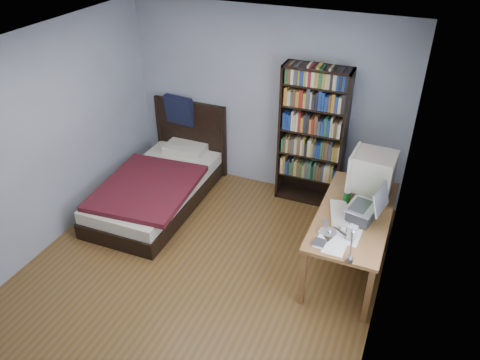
{
  "coord_description": "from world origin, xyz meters",
  "views": [
    {
      "loc": [
        1.94,
        -3.42,
        3.68
      ],
      "look_at": [
        0.28,
        0.55,
        0.99
      ],
      "focal_mm": 35.0,
      "sensor_mm": 36.0,
      "label": 1
    }
  ],
  "objects_px": {
    "laptop": "(363,211)",
    "desk_lamp": "(332,239)",
    "bed": "(160,184)",
    "bookshelf": "(312,137)",
    "keyboard": "(339,213)",
    "crt_monitor": "(371,172)",
    "speaker": "(352,233)",
    "soda_can": "(347,197)",
    "desk": "(358,214)"
  },
  "relations": [
    {
      "from": "desk_lamp",
      "to": "keyboard",
      "type": "relative_size",
      "value": 1.4
    },
    {
      "from": "laptop",
      "to": "keyboard",
      "type": "distance_m",
      "value": 0.26
    },
    {
      "from": "desk_lamp",
      "to": "bookshelf",
      "type": "bearing_deg",
      "value": 108.55
    },
    {
      "from": "desk_lamp",
      "to": "bookshelf",
      "type": "relative_size",
      "value": 0.34
    },
    {
      "from": "laptop",
      "to": "desk",
      "type": "bearing_deg",
      "value": 99.94
    },
    {
      "from": "desk",
      "to": "bed",
      "type": "height_order",
      "value": "bed"
    },
    {
      "from": "crt_monitor",
      "to": "bookshelf",
      "type": "relative_size",
      "value": 0.28
    },
    {
      "from": "desk",
      "to": "keyboard",
      "type": "bearing_deg",
      "value": -105.62
    },
    {
      "from": "crt_monitor",
      "to": "bed",
      "type": "xyz_separation_m",
      "value": [
        -2.71,
        -0.09,
        -0.78
      ]
    },
    {
      "from": "desk",
      "to": "desk_lamp",
      "type": "height_order",
      "value": "desk_lamp"
    },
    {
      "from": "desk",
      "to": "desk_lamp",
      "type": "bearing_deg",
      "value": -90.75
    },
    {
      "from": "laptop",
      "to": "bookshelf",
      "type": "height_order",
      "value": "bookshelf"
    },
    {
      "from": "desk",
      "to": "bed",
      "type": "xyz_separation_m",
      "value": [
        -2.65,
        -0.1,
        -0.16
      ]
    },
    {
      "from": "bookshelf",
      "to": "speaker",
      "type": "bearing_deg",
      "value": -62.12
    },
    {
      "from": "crt_monitor",
      "to": "laptop",
      "type": "xyz_separation_m",
      "value": [
        0.03,
        -0.52,
        -0.18
      ]
    },
    {
      "from": "desk_lamp",
      "to": "soda_can",
      "type": "height_order",
      "value": "desk_lamp"
    },
    {
      "from": "speaker",
      "to": "crt_monitor",
      "type": "bearing_deg",
      "value": 102.49
    },
    {
      "from": "crt_monitor",
      "to": "desk_lamp",
      "type": "height_order",
      "value": "desk_lamp"
    },
    {
      "from": "crt_monitor",
      "to": "speaker",
      "type": "distance_m",
      "value": 0.91
    },
    {
      "from": "keyboard",
      "to": "desk_lamp",
      "type": "bearing_deg",
      "value": -99.06
    },
    {
      "from": "desk",
      "to": "keyboard",
      "type": "xyz_separation_m",
      "value": [
        -0.15,
        -0.53,
        0.33
      ]
    },
    {
      "from": "crt_monitor",
      "to": "desk_lamp",
      "type": "distance_m",
      "value": 1.61
    },
    {
      "from": "laptop",
      "to": "desk_lamp",
      "type": "distance_m",
      "value": 1.15
    },
    {
      "from": "laptop",
      "to": "speaker",
      "type": "relative_size",
      "value": 2.62
    },
    {
      "from": "speaker",
      "to": "soda_can",
      "type": "height_order",
      "value": "speaker"
    },
    {
      "from": "soda_can",
      "to": "desk_lamp",
      "type": "bearing_deg",
      "value": -85.49
    },
    {
      "from": "soda_can",
      "to": "laptop",
      "type": "bearing_deg",
      "value": -51.21
    },
    {
      "from": "crt_monitor",
      "to": "keyboard",
      "type": "relative_size",
      "value": 1.16
    },
    {
      "from": "bookshelf",
      "to": "laptop",
      "type": "bearing_deg",
      "value": -54.4
    },
    {
      "from": "laptop",
      "to": "desk_lamp",
      "type": "height_order",
      "value": "desk_lamp"
    },
    {
      "from": "desk",
      "to": "speaker",
      "type": "height_order",
      "value": "speaker"
    },
    {
      "from": "bed",
      "to": "bookshelf",
      "type": "bearing_deg",
      "value": 23.68
    },
    {
      "from": "desk",
      "to": "crt_monitor",
      "type": "height_order",
      "value": "crt_monitor"
    },
    {
      "from": "desk_lamp",
      "to": "bed",
      "type": "height_order",
      "value": "desk_lamp"
    },
    {
      "from": "crt_monitor",
      "to": "keyboard",
      "type": "bearing_deg",
      "value": -112.44
    },
    {
      "from": "speaker",
      "to": "soda_can",
      "type": "bearing_deg",
      "value": 118.89
    },
    {
      "from": "desk_lamp",
      "to": "keyboard",
      "type": "xyz_separation_m",
      "value": [
        -0.13,
        1.08,
        -0.5
      ]
    },
    {
      "from": "desk_lamp",
      "to": "bed",
      "type": "distance_m",
      "value": 3.19
    },
    {
      "from": "keyboard",
      "to": "desk",
      "type": "bearing_deg",
      "value": 58.59
    },
    {
      "from": "speaker",
      "to": "bed",
      "type": "distance_m",
      "value": 2.87
    },
    {
      "from": "desk",
      "to": "desk_lamp",
      "type": "distance_m",
      "value": 1.81
    },
    {
      "from": "laptop",
      "to": "bed",
      "type": "xyz_separation_m",
      "value": [
        -2.74,
        0.44,
        -0.6
      ]
    },
    {
      "from": "crt_monitor",
      "to": "laptop",
      "type": "bearing_deg",
      "value": -86.5
    },
    {
      "from": "keyboard",
      "to": "bookshelf",
      "type": "distance_m",
      "value": 1.41
    },
    {
      "from": "bookshelf",
      "to": "bed",
      "type": "height_order",
      "value": "bookshelf"
    },
    {
      "from": "laptop",
      "to": "soda_can",
      "type": "distance_m",
      "value": 0.36
    },
    {
      "from": "crt_monitor",
      "to": "bed",
      "type": "height_order",
      "value": "crt_monitor"
    },
    {
      "from": "laptop",
      "to": "keyboard",
      "type": "xyz_separation_m",
      "value": [
        -0.24,
        0.01,
        -0.1
      ]
    },
    {
      "from": "soda_can",
      "to": "bookshelf",
      "type": "height_order",
      "value": "bookshelf"
    },
    {
      "from": "speaker",
      "to": "bookshelf",
      "type": "relative_size",
      "value": 0.09
    }
  ]
}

